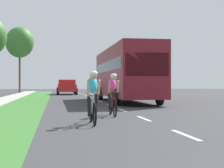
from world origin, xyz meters
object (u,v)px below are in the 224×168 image
object	(u,v)px
bus_maroon	(125,72)
cyclist_lead	(93,97)
pickup_red	(67,87)
street_tree_far	(20,42)
cyclist_trailing	(113,94)

from	to	relation	value
bus_maroon	cyclist_lead	bearing A→B (deg)	-105.22
cyclist_lead	bus_maroon	bearing A→B (deg)	74.78
cyclist_lead	pickup_red	bearing A→B (deg)	89.68
pickup_red	street_tree_far	world-z (taller)	street_tree_far
cyclist_trailing	pickup_red	distance (m)	27.11
bus_maroon	street_tree_far	world-z (taller)	street_tree_far
pickup_red	bus_maroon	bearing A→B (deg)	-78.94
cyclist_trailing	cyclist_lead	bearing A→B (deg)	-111.00
cyclist_lead	pickup_red	xyz separation A→B (m)	(0.17, 29.76, 0.02)
cyclist_trailing	bus_maroon	bearing A→B (deg)	76.36
cyclist_lead	street_tree_far	bearing A→B (deg)	98.74
cyclist_lead	cyclist_trailing	world-z (taller)	same
cyclist_trailing	street_tree_far	xyz separation A→B (m)	(-6.54, 33.25, 5.58)
bus_maroon	pickup_red	world-z (taller)	bus_maroon
street_tree_far	cyclist_trailing	bearing A→B (deg)	-78.86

